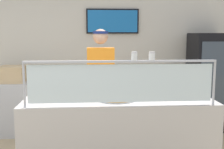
# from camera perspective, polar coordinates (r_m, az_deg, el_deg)

# --- Properties ---
(shop_rear_unit) EXTENTS (6.57, 0.13, 2.70)m
(shop_rear_unit) POSITION_cam_1_polar(r_m,az_deg,el_deg) (5.40, -0.83, 4.47)
(shop_rear_unit) COLOR beige
(shop_rear_unit) RESTS_ON ground
(serving_counter) EXTENTS (2.17, 0.80, 0.95)m
(serving_counter) POSITION_cam_1_polar(r_m,az_deg,el_deg) (3.50, 1.20, -12.36)
(serving_counter) COLOR #BCB7B2
(serving_counter) RESTS_ON ground
(sneeze_guard) EXTENTS (1.99, 0.06, 0.48)m
(sneeze_guard) POSITION_cam_1_polar(r_m,az_deg,el_deg) (2.98, 1.84, -0.61)
(sneeze_guard) COLOR #B2B5BC
(sneeze_guard) RESTS_ON serving_counter
(pizza_tray) EXTENTS (0.48, 0.48, 0.04)m
(pizza_tray) POSITION_cam_1_polar(r_m,az_deg,el_deg) (3.32, 0.83, -4.62)
(pizza_tray) COLOR #9EA0A8
(pizza_tray) RESTS_ON serving_counter
(pizza_server) EXTENTS (0.08, 0.28, 0.01)m
(pizza_server) POSITION_cam_1_polar(r_m,az_deg,el_deg) (3.30, 0.33, -4.33)
(pizza_server) COLOR #ADAFB7
(pizza_server) RESTS_ON pizza_tray
(parmesan_shaker) EXTENTS (0.06, 0.06, 0.09)m
(parmesan_shaker) POSITION_cam_1_polar(r_m,az_deg,el_deg) (2.97, 4.40, 3.54)
(parmesan_shaker) COLOR white
(parmesan_shaker) RESTS_ON sneeze_guard
(pepper_flake_shaker) EXTENTS (0.06, 0.06, 0.09)m
(pepper_flake_shaker) POSITION_cam_1_polar(r_m,az_deg,el_deg) (3.00, 7.85, 3.54)
(pepper_flake_shaker) COLOR white
(pepper_flake_shaker) RESTS_ON sneeze_guard
(worker_figure) EXTENTS (0.41, 0.50, 1.76)m
(worker_figure) POSITION_cam_1_polar(r_m,az_deg,el_deg) (4.12, -2.17, -1.60)
(worker_figure) COLOR #23232D
(worker_figure) RESTS_ON ground
(drink_fridge) EXTENTS (0.64, 0.64, 1.70)m
(drink_fridge) POSITION_cam_1_polar(r_m,az_deg,el_deg) (5.42, 18.48, -1.31)
(drink_fridge) COLOR black
(drink_fridge) RESTS_ON ground
(prep_shelf) EXTENTS (0.70, 0.55, 0.89)m
(prep_shelf) POSITION_cam_1_polar(r_m,az_deg,el_deg) (5.21, -18.69, -6.25)
(prep_shelf) COLOR #B7BABF
(prep_shelf) RESTS_ON ground
(pizza_box_stack) EXTENTS (0.44, 0.43, 0.27)m
(pizza_box_stack) POSITION_cam_1_polar(r_m,az_deg,el_deg) (5.11, -19.03, 0.08)
(pizza_box_stack) COLOR tan
(pizza_box_stack) RESTS_ON prep_shelf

